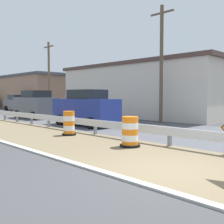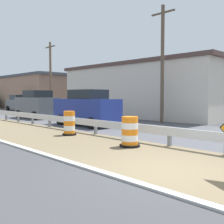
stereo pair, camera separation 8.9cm
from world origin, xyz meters
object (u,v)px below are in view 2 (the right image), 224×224
Objects in this scene: car_lead_far_lane at (37,104)px; car_distant_a at (19,103)px; traffic_barrel_close at (69,124)px; traffic_barrel_nearest at (130,133)px; utility_pole_near at (162,62)px; utility_pole_mid at (51,76)px; car_trailing_far_lane at (86,108)px.

car_distant_a is (3.28, 10.23, -0.16)m from car_lead_far_lane.
traffic_barrel_nearest is at bearing -91.16° from traffic_barrel_close.
car_lead_far_lane is at bearing 69.76° from traffic_barrel_close.
utility_pole_near is at bearing -156.28° from car_lead_far_lane.
car_lead_far_lane is 10.67m from utility_pole_near.
traffic_barrel_close is at bearing -17.53° from car_distant_a.
traffic_barrel_close is 17.79m from utility_pole_mid.
utility_pole_mid is at bearing -40.28° from car_lead_far_lane.
utility_pole_mid reaches higher than traffic_barrel_nearest.
utility_pole_mid is at bearing 66.42° from traffic_barrel_nearest.
car_trailing_far_lane is 14.07m from utility_pole_mid.
utility_pole_near is (0.92, -19.58, 3.10)m from car_distant_a.
traffic_barrel_close is at bearing 128.46° from car_trailing_far_lane.
car_distant_a reaches higher than traffic_barrel_close.
utility_pole_near reaches higher than traffic_barrel_nearest.
utility_pole_mid reaches higher than traffic_barrel_close.
car_distant_a is at bearing -13.82° from car_trailing_far_lane.
traffic_barrel_nearest is 0.14× the size of utility_pole_near.
traffic_barrel_close is 10.30m from car_lead_far_lane.
utility_pole_near reaches higher than car_lead_far_lane.
utility_pole_near is (7.75, 0.29, 3.55)m from traffic_barrel_close.
car_lead_far_lane is 7.06m from car_trailing_far_lane.
car_trailing_far_lane reaches higher than traffic_barrel_close.
car_trailing_far_lane is (3.09, 2.60, 0.59)m from traffic_barrel_close.
utility_pole_mid reaches higher than car_lead_far_lane.
utility_pole_near is at bearing 2.15° from traffic_barrel_close.
utility_pole_mid reaches higher than car_trailing_far_lane.
utility_pole_near reaches higher than traffic_barrel_close.
utility_pole_mid is at bearing 61.55° from traffic_barrel_close.
utility_pole_near reaches higher than utility_pole_mid.
car_distant_a is (6.91, 23.75, 0.47)m from traffic_barrel_nearest.
utility_pole_mid is at bearing -23.87° from car_trailing_far_lane.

